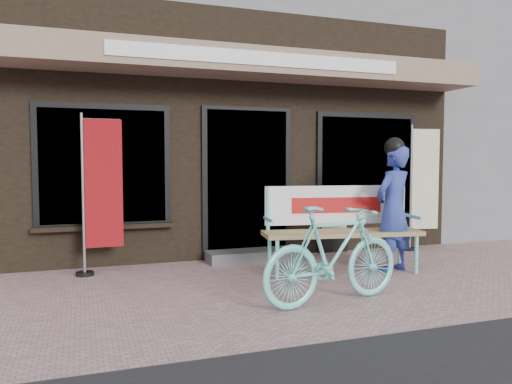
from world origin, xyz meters
name	(u,v)px	position (x,y,z in m)	size (l,w,h in m)	color
ground	(304,290)	(0.00, 0.00, 0.00)	(70.00, 70.00, 0.00)	#AC8385
storefront	(200,82)	(0.00, 4.96, 2.99)	(7.00, 6.77, 6.00)	black
neighbor_right_near	(508,109)	(8.50, 5.50, 2.80)	(10.00, 7.00, 5.60)	slate
bench	(340,221)	(0.85, 0.76, 0.64)	(2.08, 0.83, 1.10)	#73E1D8
person	(393,206)	(1.49, 0.50, 0.85)	(0.69, 0.58, 1.72)	#2A3A92
bicycle	(334,254)	(0.07, -0.55, 0.49)	(0.46, 1.64, 0.99)	#73E1D8
nobori_red	(100,192)	(-2.07, 1.56, 1.04)	(0.59, 0.23, 2.01)	gray
nobori_cream	(423,186)	(2.83, 1.66, 1.03)	(0.59, 0.25, 1.99)	gray
menu_stand	(333,220)	(1.39, 1.95, 0.51)	(0.49, 0.11, 0.99)	black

